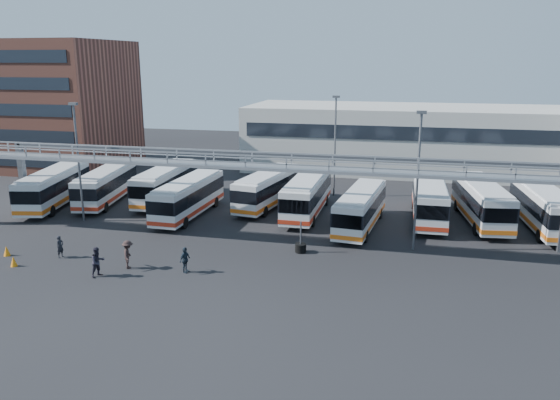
% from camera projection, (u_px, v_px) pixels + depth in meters
% --- Properties ---
extents(ground, '(140.00, 140.00, 0.00)m').
position_uv_depth(ground, '(229.00, 270.00, 36.51)').
color(ground, black).
rests_on(ground, ground).
extents(gantry, '(51.40, 5.15, 7.10)m').
position_uv_depth(gantry, '(252.00, 172.00, 40.67)').
color(gantry, gray).
rests_on(gantry, ground).
extents(apartment_building, '(18.00, 15.00, 16.00)m').
position_uv_depth(apartment_building, '(51.00, 105.00, 70.40)').
color(apartment_building, brown).
rests_on(apartment_building, ground).
extents(warehouse, '(42.00, 14.00, 8.00)m').
position_uv_depth(warehouse, '(415.00, 139.00, 68.62)').
color(warehouse, '#9E9E99').
rests_on(warehouse, ground).
extents(light_pole_left, '(0.70, 0.35, 10.21)m').
position_uv_depth(light_pole_left, '(78.00, 156.00, 46.20)').
color(light_pole_left, '#4C4F54').
rests_on(light_pole_left, ground).
extents(light_pole_mid, '(0.70, 0.35, 10.21)m').
position_uv_depth(light_pole_mid, '(418.00, 174.00, 38.98)').
color(light_pole_mid, '#4C4F54').
rests_on(light_pole_mid, ground).
extents(light_pole_back, '(0.70, 0.35, 10.21)m').
position_uv_depth(light_pole_back, '(335.00, 141.00, 54.91)').
color(light_pole_back, '#4C4F54').
rests_on(light_pole_back, ground).
extents(bus_0, '(4.97, 11.80, 3.50)m').
position_uv_depth(bus_0, '(54.00, 186.00, 51.95)').
color(bus_0, silver).
rests_on(bus_0, ground).
extents(bus_1, '(4.33, 11.16, 3.31)m').
position_uv_depth(bus_1, '(106.00, 185.00, 53.15)').
color(bus_1, silver).
rests_on(bus_1, ground).
extents(bus_2, '(3.10, 11.34, 3.41)m').
position_uv_depth(bus_2, '(166.00, 183.00, 53.72)').
color(bus_2, silver).
rests_on(bus_2, ground).
extents(bus_3, '(2.80, 11.07, 3.35)m').
position_uv_depth(bus_3, '(189.00, 196.00, 48.56)').
color(bus_3, silver).
rests_on(bus_3, ground).
extents(bus_4, '(4.27, 11.27, 3.34)m').
position_uv_depth(bus_4, '(269.00, 188.00, 51.84)').
color(bus_4, silver).
rests_on(bus_4, ground).
extents(bus_5, '(2.69, 11.46, 3.48)m').
position_uv_depth(bus_5, '(307.00, 194.00, 49.08)').
color(bus_5, silver).
rests_on(bus_5, ground).
extents(bus_6, '(3.57, 10.90, 3.25)m').
position_uv_depth(bus_6, '(361.00, 208.00, 45.00)').
color(bus_6, silver).
rests_on(bus_6, ground).
extents(bus_7, '(2.81, 11.43, 3.46)m').
position_uv_depth(bus_7, '(429.00, 199.00, 47.40)').
color(bus_7, silver).
rests_on(bus_7, ground).
extents(bus_8, '(4.14, 11.74, 3.49)m').
position_uv_depth(bus_8, '(481.00, 201.00, 46.66)').
color(bus_8, silver).
rests_on(bus_8, ground).
extents(bus_9, '(3.52, 11.46, 3.43)m').
position_uv_depth(bus_9, '(543.00, 207.00, 44.80)').
color(bus_9, silver).
rests_on(bus_9, ground).
extents(pedestrian_a, '(0.48, 0.64, 1.61)m').
position_uv_depth(pedestrian_a, '(60.00, 247.00, 38.60)').
color(pedestrian_a, black).
rests_on(pedestrian_a, ground).
extents(pedestrian_b, '(1.10, 1.20, 1.98)m').
position_uv_depth(pedestrian_b, '(98.00, 262.00, 35.19)').
color(pedestrian_b, '#221F2B').
rests_on(pedestrian_b, ground).
extents(pedestrian_c, '(1.16, 1.45, 1.96)m').
position_uv_depth(pedestrian_c, '(128.00, 255.00, 36.54)').
color(pedestrian_c, black).
rests_on(pedestrian_c, ground).
extents(pedestrian_d, '(0.64, 1.09, 1.75)m').
position_uv_depth(pedestrian_d, '(185.00, 260.00, 35.87)').
color(pedestrian_d, '#1B2631').
rests_on(pedestrian_d, ground).
extents(cone_left, '(0.54, 0.54, 0.71)m').
position_uv_depth(cone_left, '(14.00, 261.00, 37.05)').
color(cone_left, orange).
rests_on(cone_left, ground).
extents(cone_right, '(0.48, 0.48, 0.74)m').
position_uv_depth(cone_right, '(7.00, 251.00, 39.05)').
color(cone_right, orange).
rests_on(cone_right, ground).
extents(tire_stack, '(0.82, 0.82, 2.34)m').
position_uv_depth(tire_stack, '(301.00, 247.00, 39.75)').
color(tire_stack, black).
rests_on(tire_stack, ground).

